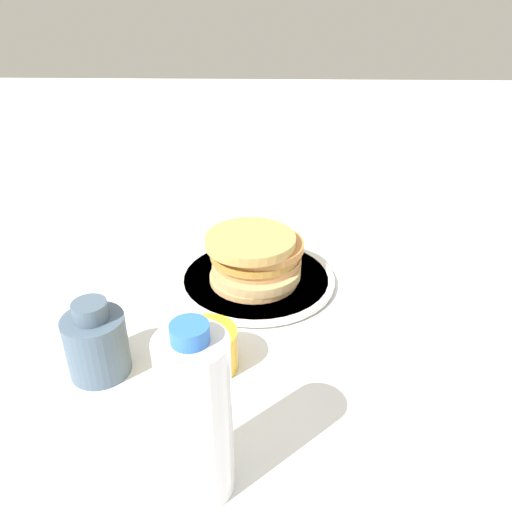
% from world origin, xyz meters
% --- Properties ---
extents(ground_plane, '(4.00, 4.00, 0.00)m').
position_xyz_m(ground_plane, '(0.00, 0.00, 0.00)').
color(ground_plane, white).
extents(plate, '(0.28, 0.28, 0.01)m').
position_xyz_m(plate, '(0.01, 0.01, 0.01)').
color(plate, silver).
rests_on(plate, ground_plane).
extents(pancake_stack, '(0.17, 0.17, 0.08)m').
position_xyz_m(pancake_stack, '(0.01, 0.01, 0.05)').
color(pancake_stack, '#E3AF6E').
rests_on(pancake_stack, plate).
extents(juice_glass, '(0.08, 0.08, 0.06)m').
position_xyz_m(juice_glass, '(-0.05, -0.21, 0.03)').
color(juice_glass, yellow).
rests_on(juice_glass, ground_plane).
extents(cream_jug, '(0.08, 0.08, 0.11)m').
position_xyz_m(cream_jug, '(-0.20, -0.23, 0.05)').
color(cream_jug, '#4C6075').
rests_on(cream_jug, ground_plane).
extents(water_bottle_near, '(0.07, 0.07, 0.22)m').
position_xyz_m(water_bottle_near, '(-0.04, -0.40, 0.10)').
color(water_bottle_near, white).
rests_on(water_bottle_near, ground_plane).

